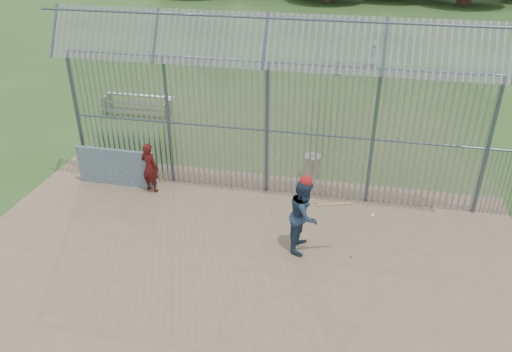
% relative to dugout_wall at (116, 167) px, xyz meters
% --- Properties ---
extents(ground, '(120.00, 120.00, 0.00)m').
position_rel_dugout_wall_xyz_m(ground, '(4.60, -2.90, -0.62)').
color(ground, '#2D511E').
rests_on(ground, ground).
extents(dirt_infield, '(14.00, 10.00, 0.02)m').
position_rel_dugout_wall_xyz_m(dirt_infield, '(4.60, -3.40, -0.61)').
color(dirt_infield, '#756047').
rests_on(dirt_infield, ground).
extents(dugout_wall, '(2.50, 0.12, 1.20)m').
position_rel_dugout_wall_xyz_m(dugout_wall, '(0.00, 0.00, 0.00)').
color(dugout_wall, '#38566B').
rests_on(dugout_wall, dirt_infield).
extents(batter, '(0.80, 0.99, 1.93)m').
position_rel_dugout_wall_xyz_m(batter, '(6.06, -2.06, 0.36)').
color(batter, '#223650').
rests_on(batter, dirt_infield).
extents(onlooker, '(0.66, 0.52, 1.57)m').
position_rel_dugout_wall_xyz_m(onlooker, '(1.18, -0.14, 0.19)').
color(onlooker, maroon).
rests_on(onlooker, dirt_infield).
extents(bg_kid_standing, '(0.79, 0.74, 1.36)m').
position_rel_dugout_wall_xyz_m(bg_kid_standing, '(7.73, 15.23, 0.06)').
color(bg_kid_standing, gray).
rests_on(bg_kid_standing, ground).
extents(bg_kid_seated, '(0.49, 0.41, 0.78)m').
position_rel_dugout_wall_xyz_m(bg_kid_seated, '(5.96, 13.15, -0.23)').
color(bg_kid_seated, slate).
rests_on(bg_kid_seated, ground).
extents(batting_gear, '(1.81, 0.57, 0.71)m').
position_rel_dugout_wall_xyz_m(batting_gear, '(6.17, -2.09, 1.24)').
color(batting_gear, '#AD1719').
rests_on(batting_gear, ground).
extents(trash_can, '(0.56, 0.56, 0.82)m').
position_rel_dugout_wall_xyz_m(trash_can, '(5.85, 1.79, -0.24)').
color(trash_can, gray).
rests_on(trash_can, ground).
extents(bleacher, '(3.00, 0.95, 0.72)m').
position_rel_dugout_wall_xyz_m(bleacher, '(-1.91, 5.85, -0.21)').
color(bleacher, gray).
rests_on(bleacher, ground).
extents(backstop_fence, '(20.09, 0.81, 5.30)m').
position_rel_dugout_wall_xyz_m(backstop_fence, '(6.41, 0.53, 1.74)').
color(backstop_fence, '#47566B').
rests_on(backstop_fence, ground).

